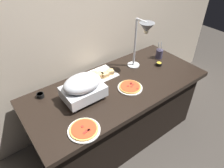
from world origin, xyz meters
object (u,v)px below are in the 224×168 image
at_px(chafing_dish, 83,87).
at_px(sauce_cup_far, 159,64).
at_px(sauce_cup_near, 40,95).
at_px(utensil_holder, 159,54).
at_px(pizza_plate_center, 84,130).
at_px(heat_lamp, 144,33).
at_px(pizza_plate_front, 130,87).
at_px(sandwich_platter, 101,74).

height_order(chafing_dish, sauce_cup_far, chafing_dish).
relative_size(chafing_dish, sauce_cup_near, 5.36).
distance_m(chafing_dish, utensil_holder, 1.14).
bearing_deg(pizza_plate_center, heat_lamp, 21.19).
xyz_separation_m(pizza_plate_front, pizza_plate_center, (-0.65, -0.19, -0.00)).
bearing_deg(utensil_holder, chafing_dish, -174.65).
bearing_deg(utensil_holder, pizza_plate_front, -160.37).
bearing_deg(heat_lamp, sauce_cup_far, -13.87).
relative_size(pizza_plate_front, sauce_cup_near, 3.54).
bearing_deg(pizza_plate_front, heat_lamp, 30.15).
xyz_separation_m(pizza_plate_front, sandwich_platter, (-0.11, 0.35, 0.01)).
height_order(pizza_plate_front, sauce_cup_far, sauce_cup_far).
height_order(sandwich_platter, sauce_cup_far, sandwich_platter).
distance_m(heat_lamp, pizza_plate_center, 1.11).
height_order(sauce_cup_far, utensil_holder, utensil_holder).
relative_size(sandwich_platter, sauce_cup_near, 4.65).
relative_size(heat_lamp, utensil_holder, 2.45).
relative_size(pizza_plate_front, utensil_holder, 1.07).
bearing_deg(sauce_cup_far, utensil_holder, 43.26).
distance_m(sauce_cup_near, sauce_cup_far, 1.35).
height_order(heat_lamp, sauce_cup_far, heat_lamp).
xyz_separation_m(sandwich_platter, sauce_cup_near, (-0.66, 0.06, 0.00)).
bearing_deg(pizza_plate_center, sauce_cup_far, 14.64).
height_order(chafing_dish, pizza_plate_front, chafing_dish).
height_order(pizza_plate_front, pizza_plate_center, same).
xyz_separation_m(heat_lamp, pizza_plate_center, (-0.96, -0.37, -0.43)).
relative_size(pizza_plate_center, sauce_cup_near, 3.73).
distance_m(pizza_plate_front, pizza_plate_center, 0.68).
bearing_deg(pizza_plate_front, sauce_cup_near, 151.91).
bearing_deg(utensil_holder, sauce_cup_far, -136.74).
bearing_deg(sauce_cup_near, heat_lamp, -11.96).
distance_m(chafing_dish, sandwich_platter, 0.43).
bearing_deg(heat_lamp, chafing_dish, -176.62).
bearing_deg(sandwich_platter, sauce_cup_near, 174.81).
distance_m(pizza_plate_front, sauce_cup_near, 0.87).
distance_m(chafing_dish, sauce_cup_near, 0.43).
bearing_deg(utensil_holder, sandwich_platter, 172.17).
bearing_deg(pizza_plate_front, sauce_cup_far, 12.50).
bearing_deg(heat_lamp, pizza_plate_front, -149.85).
relative_size(sauce_cup_far, utensil_holder, 0.29).
relative_size(pizza_plate_center, sauce_cup_far, 3.85).
xyz_separation_m(heat_lamp, pizza_plate_front, (-0.31, -0.18, -0.43)).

